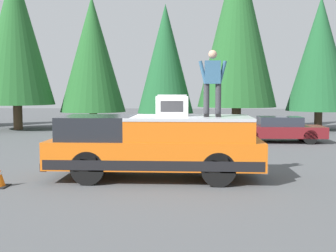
% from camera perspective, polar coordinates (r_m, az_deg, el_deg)
% --- Properties ---
extents(ground_plane, '(90.00, 90.00, 0.00)m').
position_cam_1_polar(ground_plane, '(11.53, -3.90, -6.76)').
color(ground_plane, '#4C4F51').
extents(pickup_truck, '(2.01, 5.54, 1.65)m').
position_cam_1_polar(pickup_truck, '(11.02, -1.67, -2.68)').
color(pickup_truck, orange).
rests_on(pickup_truck, ground).
extents(compressor_unit, '(0.65, 0.84, 0.56)m').
position_cam_1_polar(compressor_unit, '(11.09, 0.60, 2.83)').
color(compressor_unit, silver).
rests_on(compressor_unit, pickup_truck).
extents(person_on_truck_bed, '(0.29, 0.72, 1.69)m').
position_cam_1_polar(person_on_truck_bed, '(10.74, 6.08, 6.07)').
color(person_on_truck_bed, '#333338').
rests_on(person_on_truck_bed, pickup_truck).
extents(parked_car_maroon, '(1.64, 4.10, 1.16)m').
position_cam_1_polar(parked_car_maroon, '(19.58, 14.74, -0.45)').
color(parked_car_maroon, maroon).
rests_on(parked_car_maroon, ground).
extents(conifer_far_left, '(3.84, 3.84, 7.86)m').
position_cam_1_polar(conifer_far_left, '(26.58, 20.03, 9.20)').
color(conifer_far_left, '#4C3826').
rests_on(conifer_far_left, ground).
extents(conifer_left, '(4.52, 4.52, 10.77)m').
position_cam_1_polar(conifer_left, '(24.89, 9.46, 13.42)').
color(conifer_left, '#4C3826').
rests_on(conifer_left, ground).
extents(conifer_center_left, '(3.25, 3.25, 7.31)m').
position_cam_1_polar(conifer_center_left, '(24.46, -0.36, 9.13)').
color(conifer_center_left, '#4C3826').
rests_on(conifer_center_left, ground).
extents(conifer_center_right, '(4.03, 4.03, 8.10)m').
position_cam_1_polar(conifer_center_right, '(26.50, -10.27, 9.57)').
color(conifer_center_right, '#4C3826').
rests_on(conifer_center_right, ground).
extents(conifer_right, '(4.43, 4.43, 9.81)m').
position_cam_1_polar(conifer_right, '(26.92, -20.08, 11.60)').
color(conifer_right, '#4C3826').
rests_on(conifer_right, ground).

